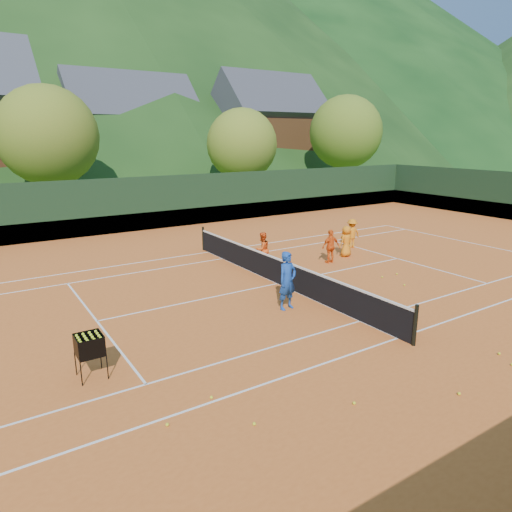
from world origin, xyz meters
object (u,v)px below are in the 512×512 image
ball_hopper (89,346)px  student_d (352,233)px  coach (287,281)px  student_b (331,246)px  student_a (262,249)px  chalet_mid (131,138)px  student_c (346,241)px  tennis_net (278,270)px  chalet_right (268,135)px

ball_hopper → student_d: bearing=23.2°
coach → student_d: coach is taller
coach → student_b: bearing=27.3°
student_a → chalet_mid: size_ratio=0.11×
student_a → chalet_mid: bearing=-106.7°
student_d → chalet_mid: chalet_mid is taller
coach → ball_hopper: size_ratio=1.81×
student_a → student_b: size_ratio=0.99×
coach → student_c: 6.99m
student_c → tennis_net: bearing=10.2°
coach → student_b: size_ratio=1.27×
student_b → ball_hopper: 11.58m
coach → student_b: (4.67, 3.25, -0.19)m
student_a → chalet_right: size_ratio=0.12×
student_d → chalet_mid: 31.70m
student_c → chalet_right: 32.63m
student_b → chalet_right: (16.52, 28.91, 4.53)m
student_b → tennis_net: 3.65m
coach → student_b: 5.69m
student_c → chalet_right: (15.24, 28.49, 4.55)m
student_a → student_d: student_a is taller
tennis_net → chalet_mid: bearing=80.0°
chalet_mid → coach: bearing=-101.2°
student_c → coach: bearing=24.3°
chalet_mid → tennis_net: bearing=-100.0°
coach → ball_hopper: bearing=-178.3°
student_c → student_d: 1.77m
student_d → tennis_net: size_ratio=0.11×
student_b → chalet_right: chalet_right is taller
student_a → chalet_right: (19.20, 27.79, 4.53)m
ball_hopper → coach: bearing=9.2°
student_c → chalet_mid: bearing=-99.6°
student_d → tennis_net: student_d is taller
student_b → student_d: bearing=-147.4°
coach → chalet_mid: (7.19, 36.17, 4.06)m
tennis_net → chalet_mid: (6.00, 34.00, 4.47)m
coach → chalet_right: size_ratio=0.15×
coach → student_b: coach is taller
coach → student_c: coach is taller
tennis_net → student_b: bearing=17.3°
coach → chalet_mid: chalet_mid is taller
student_c → tennis_net: 5.00m
student_d → chalet_right: bearing=-111.3°
student_c → chalet_right: chalet_right is taller
student_b → chalet_right: size_ratio=0.12×
student_b → student_c: (1.28, 0.42, -0.02)m
ball_hopper → chalet_right: bearing=50.5°
student_a → chalet_mid: (5.20, 31.79, 4.26)m
chalet_mid → student_d: bearing=-89.7°
coach → student_d: (7.34, 4.76, -0.22)m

